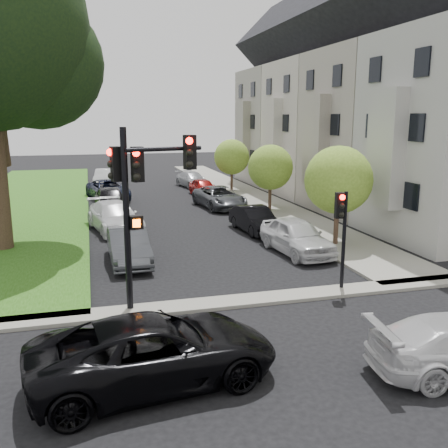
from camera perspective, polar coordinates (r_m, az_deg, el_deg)
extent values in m
plane|color=black|center=(14.89, 5.14, -11.54)|extent=(140.00, 140.00, 0.00)
cube|color=#22510E|center=(37.46, -21.39, 2.29)|extent=(8.00, 44.00, 0.12)
cube|color=gray|center=(38.98, 2.28, 3.49)|extent=(3.50, 44.00, 0.12)
cube|color=gray|center=(16.61, 2.74, -8.69)|extent=(60.00, 1.00, 0.12)
cube|color=beige|center=(24.78, 17.97, 8.21)|extent=(0.70, 2.20, 5.50)
cube|color=black|center=(24.90, 18.71, 10.48)|extent=(0.08, 3.60, 6.00)
cube|color=gray|center=(33.15, 16.59, 10.03)|extent=(7.00, 7.40, 10.00)
cube|color=black|center=(33.76, 17.43, 22.80)|extent=(7.00, 7.55, 7.00)
cube|color=gray|center=(31.33, 10.44, 9.32)|extent=(0.70, 2.20, 5.50)
cube|color=black|center=(31.43, 11.02, 11.13)|extent=(0.08, 3.60, 6.00)
cube|color=silver|center=(39.73, 10.86, 10.60)|extent=(7.00, 7.40, 10.00)
cube|color=black|center=(40.25, 11.32, 21.30)|extent=(7.00, 7.55, 7.00)
cube|color=silver|center=(38.23, 5.55, 9.96)|extent=(0.70, 2.20, 5.50)
cube|color=black|center=(38.31, 6.01, 11.45)|extent=(0.08, 3.60, 6.00)
cube|color=gray|center=(46.60, 6.78, 10.95)|extent=(7.00, 7.40, 10.00)
cube|color=black|center=(47.03, 7.02, 20.09)|extent=(7.00, 7.55, 7.00)
cube|color=gray|center=(45.32, 2.16, 10.35)|extent=(0.70, 2.20, 5.50)
cube|color=black|center=(45.39, 2.54, 11.62)|extent=(0.08, 3.60, 6.00)
sphere|color=black|center=(25.00, -20.58, 16.85)|extent=(5.92, 5.92, 5.92)
cylinder|color=black|center=(23.85, 12.70, 0.14)|extent=(0.22, 0.22, 2.23)
sphere|color=olive|center=(23.52, 12.93, 4.94)|extent=(3.12, 3.12, 3.12)
cylinder|color=black|center=(31.86, 5.26, 3.21)|extent=(0.20, 0.20, 2.03)
sphere|color=olive|center=(31.63, 5.33, 6.47)|extent=(2.84, 2.84, 2.84)
cylinder|color=black|center=(40.16, 0.88, 5.11)|extent=(0.20, 0.20, 2.00)
sphere|color=olive|center=(39.98, 0.89, 7.67)|extent=(2.80, 2.80, 2.80)
cylinder|color=black|center=(15.31, -11.05, 0.14)|extent=(0.24, 0.24, 5.68)
cylinder|color=black|center=(15.14, -6.81, 8.51)|extent=(2.36, 0.72, 0.13)
cube|color=black|center=(15.08, -9.87, 6.73)|extent=(0.39, 0.36, 1.04)
cube|color=black|center=(15.28, -3.93, 8.19)|extent=(0.39, 0.36, 1.04)
cube|color=black|center=(15.31, -12.22, 6.72)|extent=(0.36, 0.39, 1.04)
sphere|color=#FF0C05|center=(14.89, -9.86, 8.01)|extent=(0.22, 0.22, 0.22)
sphere|color=black|center=(14.96, -9.76, 5.34)|extent=(0.22, 0.22, 0.22)
cube|color=black|center=(15.33, -10.04, 0.20)|extent=(0.44, 0.36, 0.42)
cube|color=#FF5905|center=(15.18, -9.98, 0.08)|extent=(0.24, 0.03, 0.24)
cylinder|color=black|center=(17.62, 13.52, -2.02)|extent=(0.15, 0.15, 3.51)
cube|color=black|center=(17.25, 13.06, 2.09)|extent=(0.31, 0.28, 0.88)
sphere|color=#FF0C05|center=(17.08, 13.32, 2.98)|extent=(0.18, 0.18, 0.18)
imported|color=black|center=(11.76, -7.95, -14.16)|extent=(5.93, 3.30, 1.57)
imported|color=silver|center=(22.30, 8.29, -1.38)|extent=(2.26, 4.76, 1.57)
imported|color=black|center=(26.17, 3.56, 0.51)|extent=(1.79, 4.23, 1.36)
imported|color=#3F4247|center=(33.11, -0.50, 3.07)|extent=(2.99, 5.38, 1.42)
imported|color=maroon|center=(38.24, -2.38, 4.21)|extent=(1.77, 3.92, 1.30)
imported|color=#999BA0|center=(43.00, -3.63, 5.08)|extent=(2.61, 4.71, 1.29)
imported|color=#3F4247|center=(21.01, -10.86, -2.50)|extent=(1.62, 4.42, 1.44)
imported|color=silver|center=(26.99, -12.39, 0.80)|extent=(3.13, 5.60, 1.53)
imported|color=black|center=(32.54, -12.83, 2.75)|extent=(2.09, 4.76, 1.59)
imported|color=black|center=(37.40, -13.09, 3.82)|extent=(3.37, 5.54, 1.44)
imported|color=silver|center=(45.50, -13.52, 5.23)|extent=(2.08, 4.42, 1.40)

